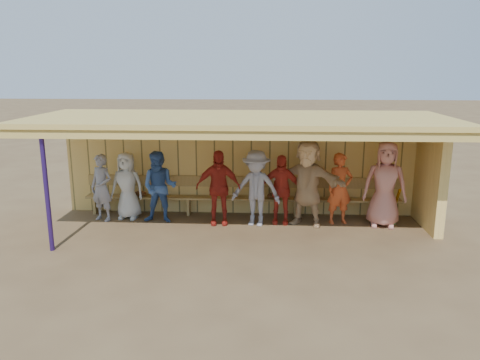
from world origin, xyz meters
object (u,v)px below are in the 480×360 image
at_px(player_b, 127,186).
at_px(player_g, 340,189).
at_px(player_d, 218,188).
at_px(player_h, 385,184).
at_px(player_e, 256,188).
at_px(player_f, 307,183).
at_px(player_c, 160,187).
at_px(player_extra, 280,189).
at_px(player_a, 102,188).
at_px(bench, 242,194).

relative_size(player_b, player_g, 0.97).
xyz_separation_m(player_d, player_h, (3.73, 0.06, 0.11)).
xyz_separation_m(player_e, player_f, (1.14, 0.09, 0.12)).
distance_m(player_c, player_d, 1.35).
relative_size(player_f, player_extra, 1.23).
bearing_deg(player_f, player_b, -161.40).
height_order(player_c, player_e, player_e).
xyz_separation_m(player_a, player_h, (6.46, -0.06, 0.18)).
xyz_separation_m(player_d, player_g, (2.76, 0.21, -0.04)).
bearing_deg(player_a, bench, 32.92).
bearing_deg(player_d, player_e, -7.06).
relative_size(player_a, player_extra, 0.98).
height_order(player_c, bench, player_c).
bearing_deg(player_c, player_f, 3.00).
relative_size(player_c, player_h, 0.86).
bearing_deg(player_c, player_a, 179.77).
relative_size(player_a, bench, 0.21).
xyz_separation_m(player_b, player_h, (5.91, -0.24, 0.17)).
relative_size(player_d, player_extra, 1.07).
height_order(player_d, player_g, player_d).
bearing_deg(player_f, bench, 178.16).
relative_size(player_a, player_c, 0.94).
relative_size(player_d, player_e, 0.99).
bearing_deg(player_g, player_d, 169.52).
bearing_deg(player_e, bench, 128.70).
distance_m(player_b, player_d, 2.20).
height_order(player_c, player_extra, player_c).
distance_m(player_e, player_extra, 0.58).
height_order(player_d, player_extra, player_d).
distance_m(player_a, player_h, 6.46).
bearing_deg(player_e, player_h, 15.28).
bearing_deg(player_f, player_c, -157.88).
bearing_deg(player_g, player_f, 176.34).
bearing_deg(player_b, player_g, 4.38).
relative_size(player_e, player_extra, 1.08).
bearing_deg(player_extra, player_b, -178.11).
xyz_separation_m(player_a, player_c, (1.38, -0.07, 0.05)).
xyz_separation_m(player_a, player_g, (5.49, 0.08, 0.03)).
relative_size(player_d, player_h, 0.89).
relative_size(player_c, player_g, 1.02).
distance_m(player_e, bench, 0.90).
bearing_deg(player_h, player_g, -179.02).
relative_size(player_h, bench, 0.25).
height_order(player_b, bench, player_b).
height_order(player_e, player_h, player_h).
relative_size(player_f, bench, 0.26).
bearing_deg(player_c, player_g, 5.05).
bearing_deg(player_d, player_h, -3.57).
xyz_separation_m(player_f, player_h, (1.73, 0.01, -0.02)).
xyz_separation_m(player_c, player_d, (1.35, -0.05, 0.02)).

